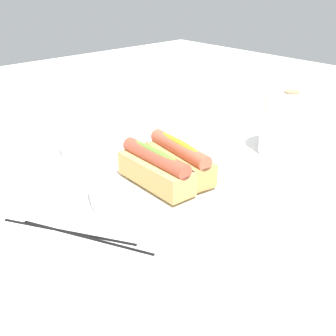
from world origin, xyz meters
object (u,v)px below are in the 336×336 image
water_glass (78,140)px  chopstick_near (86,236)px  chopstick_far (68,231)px  hotdog_front (155,168)px  hotdog_back (180,160)px  paper_towel_roll (288,124)px  serving_bowl (168,185)px

water_glass → chopstick_near: bearing=-29.9°
water_glass → chopstick_far: bearing=-35.2°
hotdog_front → hotdog_back: bearing=87.0°
chopstick_near → chopstick_far: 0.03m
hotdog_front → chopstick_near: (0.02, -0.15, -0.05)m
paper_towel_roll → chopstick_near: size_ratio=0.61×
serving_bowl → chopstick_near: bearing=-83.7°
water_glass → chopstick_near: size_ratio=0.41×
hotdog_front → hotdog_back: size_ratio=0.97×
serving_bowl → paper_towel_roll: bearing=83.1°
hotdog_front → chopstick_near: bearing=-82.0°
paper_towel_roll → chopstick_far: bearing=-95.4°
hotdog_front → chopstick_near: size_ratio=0.69×
hotdog_front → water_glass: bearing=-178.3°
hotdog_back → paper_towel_roll: size_ratio=1.17×
serving_bowl → chopstick_near: serving_bowl is taller
chopstick_far → hotdog_back: bearing=57.1°
serving_bowl → hotdog_front: (-0.00, -0.03, 0.04)m
hotdog_back → chopstick_far: size_ratio=0.71×
water_glass → chopstick_near: water_glass is taller
paper_towel_roll → chopstick_far: paper_towel_roll is taller
serving_bowl → paper_towel_roll: paper_towel_roll is taller
serving_bowl → paper_towel_roll: (0.04, 0.30, 0.05)m
serving_bowl → water_glass: size_ratio=3.04×
chopstick_far → hotdog_front: bearing=57.0°
hotdog_front → chopstick_near: hotdog_front is taller
chopstick_near → water_glass: bearing=125.1°
paper_towel_roll → serving_bowl: bearing=-96.9°
water_glass → hotdog_front: bearing=1.7°
hotdog_front → water_glass: hotdog_front is taller
paper_towel_roll → water_glass: bearing=-128.9°
paper_towel_roll → chopstick_near: bearing=-91.9°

